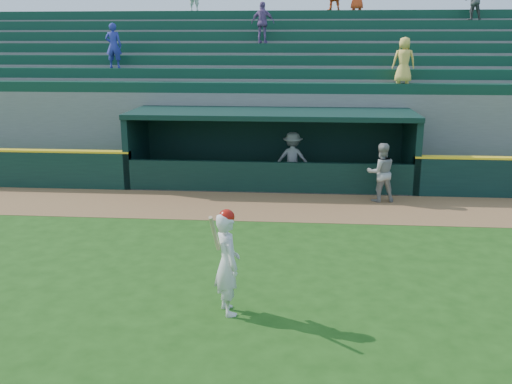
# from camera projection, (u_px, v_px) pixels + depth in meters

# --- Properties ---
(ground) EXTENTS (120.00, 120.00, 0.00)m
(ground) POSITION_uv_depth(u_px,v_px,m) (250.00, 271.00, 11.98)
(ground) COLOR #1B4411
(ground) RESTS_ON ground
(warning_track) EXTENTS (40.00, 3.00, 0.01)m
(warning_track) POSITION_uv_depth(u_px,v_px,m) (265.00, 206.00, 16.70)
(warning_track) COLOR brown
(warning_track) RESTS_ON ground
(dugout_player_front) EXTENTS (0.97, 0.82, 1.78)m
(dugout_player_front) POSITION_uv_depth(u_px,v_px,m) (381.00, 172.00, 17.02)
(dugout_player_front) COLOR gray
(dugout_player_front) RESTS_ON ground
(dugout_player_inside) EXTENTS (1.20, 0.75, 1.77)m
(dugout_player_inside) POSITION_uv_depth(u_px,v_px,m) (293.00, 159.00, 19.07)
(dugout_player_inside) COLOR gray
(dugout_player_inside) RESTS_ON ground
(dugout) EXTENTS (9.40, 2.80, 2.46)m
(dugout) POSITION_uv_depth(u_px,v_px,m) (272.00, 143.00, 19.35)
(dugout) COLOR slate
(dugout) RESTS_ON ground
(stands) EXTENTS (34.50, 6.33, 7.49)m
(stands) POSITION_uv_depth(u_px,v_px,m) (279.00, 99.00, 23.48)
(stands) COLOR slate
(stands) RESTS_ON ground
(batter_at_plate) EXTENTS (0.68, 0.88, 1.92)m
(batter_at_plate) POSITION_uv_depth(u_px,v_px,m) (227.00, 262.00, 9.92)
(batter_at_plate) COLOR silver
(batter_at_plate) RESTS_ON ground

